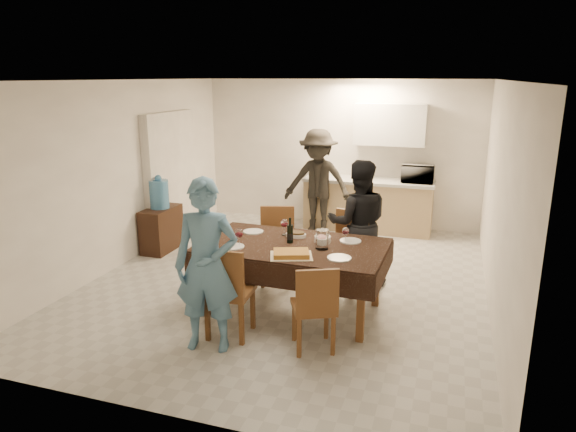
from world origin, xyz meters
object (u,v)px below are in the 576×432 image
dining_table (293,247)px  console (162,229)px  water_pitcher (322,239)px  water_jug (159,194)px  wine_bottle (290,230)px  person_kitchen (318,182)px  savoury_tart (291,254)px  microwave (418,174)px  person_near (207,266)px  person_far (358,223)px

dining_table → console: size_ratio=2.87×
water_pitcher → water_jug: bearing=153.3°
wine_bottle → person_kitchen: bearing=98.8°
savoury_tart → microwave: 4.04m
wine_bottle → water_pitcher: bearing=-14.0°
savoury_tart → microwave: bearing=75.6°
wine_bottle → microwave: microwave is taller
microwave → person_kitchen: (-1.62, -0.45, -0.16)m
water_pitcher → person_kitchen: (-0.87, 3.13, -0.02)m
console → water_jug: 0.56m
wine_bottle → person_near: (-0.50, -1.10, -0.09)m
console → water_pitcher: water_pitcher is taller
wine_bottle → person_kitchen: 3.06m
person_kitchen → person_far: bearing=-62.2°
water_jug → dining_table: bearing=-28.9°
console → microwave: (3.70, 2.09, 0.71)m
console → savoury_tart: (2.70, -1.81, 0.50)m
savoury_tart → person_far: size_ratio=0.27×
dining_table → water_pitcher: (0.35, -0.05, 0.15)m
console → dining_table: bearing=-28.9°
water_jug → person_kitchen: size_ratio=0.24×
person_near → person_kitchen: 4.13m
dining_table → console: 3.00m
dining_table → microwave: (1.10, 3.53, 0.28)m
dining_table → water_jug: (-2.60, 1.43, 0.12)m
water_jug → microwave: 4.25m
console → person_kitchen: (2.08, 1.64, 0.56)m
microwave → person_far: bearing=77.4°
water_jug → microwave: (3.70, 2.09, 0.16)m
water_pitcher → person_near: person_near is taller
water_pitcher → dining_table: bearing=171.9°
console → person_far: (3.15, -0.38, 0.48)m
water_jug → person_kitchen: person_kitchen is taller
wine_bottle → person_kitchen: (-0.47, 3.03, -0.06)m
water_pitcher → savoury_tart: 0.42m
console → person_kitchen: person_kitchen is taller
water_pitcher → person_kitchen: size_ratio=0.12×
wine_bottle → person_far: 1.17m
person_kitchen → water_jug: bearing=-141.7°
wine_bottle → savoury_tart: size_ratio=0.67×
wine_bottle → person_near: person_near is taller
wine_bottle → savoury_tart: (0.15, -0.43, -0.12)m
dining_table → person_kitchen: (-0.52, 3.08, 0.13)m
wine_bottle → microwave: (1.15, 3.48, 0.10)m
water_pitcher → person_far: size_ratio=0.13×
water_jug → person_far: size_ratio=0.27×
dining_table → wine_bottle: size_ratio=7.17×
person_far → person_near: bearing=48.2°
savoury_tart → console: bearing=146.1°
dining_table → person_far: (0.55, 1.05, 0.05)m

